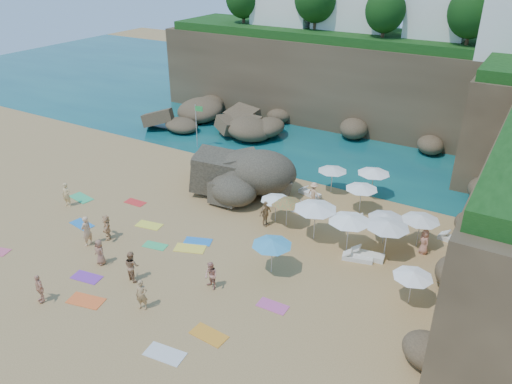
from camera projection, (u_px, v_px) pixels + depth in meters
The scene contains 51 objects.
ground at pixel (205, 231), 31.46m from camera, with size 120.00×120.00×0.00m, color tan.
seawater at pixel (367, 108), 54.45m from camera, with size 120.00×120.00×0.00m, color #0C4751.
cliff_back at pixel (373, 85), 47.90m from camera, with size 44.00×8.00×8.00m, color brown.
rock_promontory at pixel (210, 128), 48.75m from camera, with size 12.00×7.00×2.00m, color brown, non-canonical shape.
clifftop_buildings at pixel (395, 5), 44.80m from camera, with size 28.48×9.48×7.00m.
clifftop_trees at pixel (394, 14), 39.16m from camera, with size 35.60×23.82×4.40m.
marina_masts at pixel (239, 64), 60.64m from camera, with size 3.10×0.10×6.00m.
rock_outcrop at pixel (227, 194), 36.12m from camera, with size 7.82×5.86×3.13m, color brown, non-canonical shape.
flag_pole at pixel (197, 121), 43.09m from camera, with size 0.76×0.17×3.90m.
parasol_0 at pixel (276, 198), 31.86m from camera, with size 1.96×1.96×1.86m.
parasol_1 at pixel (333, 169), 35.58m from camera, with size 2.11×2.11×2.00m.
parasol_2 at pixel (386, 216), 29.43m from camera, with size 2.16×2.16×2.04m.
parasol_3 at pixel (374, 171), 34.84m from camera, with size 2.30×2.30×2.17m.
parasol_4 at pixel (388, 224), 28.02m from camera, with size 2.48×2.48×2.34m.
parasol_5 at pixel (362, 187), 32.89m from camera, with size 2.17×2.17×2.05m.
parasol_6 at pixel (287, 201), 31.30m from camera, with size 2.04×2.04×1.93m.
parasol_7 at pixel (421, 218), 29.10m from camera, with size 2.24×2.24×2.12m.
parasol_8 at pixel (349, 218), 28.58m from camera, with size 2.50×2.50×2.36m.
parasol_9 at pixel (316, 206), 29.66m from camera, with size 2.63×2.63×2.49m.
parasol_10 at pixel (272, 242), 26.75m from camera, with size 2.22×2.22×2.10m.
parasol_11 at pixel (413, 274), 24.50m from camera, with size 2.01×2.01×1.90m.
lounger_0 at pixel (306, 210), 33.65m from camera, with size 2.05×0.68×0.32m, color white.
lounger_1 at pixel (310, 193), 35.87m from camera, with size 1.71×0.57×0.27m, color white.
lounger_2 at pixel (369, 223), 32.10m from camera, with size 2.04×0.68×0.32m, color silver.
lounger_3 at pixel (358, 258), 28.58m from camera, with size 1.72×0.57×0.27m, color white.
lounger_4 at pixel (454, 240), 30.24m from camera, with size 1.84×0.61×0.29m, color white.
lounger_5 at pixel (367, 255), 28.79m from camera, with size 1.97×0.66×0.31m, color white.
towel_0 at pixel (82, 224), 32.21m from camera, with size 1.66×0.83×0.03m, color #2477C4.
towel_2 at pixel (86, 301), 25.39m from camera, with size 1.85×0.93×0.03m, color orange.
towel_3 at pixel (81, 198), 35.52m from camera, with size 1.84×0.92×0.03m, color #34B96F.
towel_4 at pixel (190, 248), 29.69m from camera, with size 1.83×0.92×0.03m, color yellow.
towel_6 at pixel (87, 277), 27.15m from camera, with size 1.64×0.82×0.03m, color purple.
towel_7 at pixel (135, 202), 34.90m from camera, with size 1.50×0.75×0.03m, color red.
towel_8 at pixel (198, 241), 30.39m from camera, with size 1.67×0.84×0.03m, color blue.
towel_9 at pixel (273, 306), 25.02m from camera, with size 1.56×0.78×0.03m, color #CC4F91.
towel_10 at pixel (209, 335), 23.19m from camera, with size 1.76×0.88×0.03m, color orange.
towel_11 at pixel (155, 246), 29.96m from camera, with size 1.45×0.73×0.03m, color #36BE6A.
towel_12 at pixel (149, 225), 32.12m from camera, with size 1.67×0.84×0.03m, color #F6EA40.
towel_13 at pixel (165, 354), 22.12m from camera, with size 1.82×0.91×0.03m, color silver.
person_stand_0 at pixel (67, 195), 34.11m from camera, with size 0.62×0.41×1.71m, color #E1B976.
person_stand_1 at pixel (132, 266), 26.64m from camera, with size 0.85×0.66×1.75m, color #A47652.
person_stand_2 at pixel (314, 193), 34.57m from camera, with size 0.99×0.41×1.54m, color #F0B788.
person_stand_3 at pixel (265, 214), 31.73m from camera, with size 1.01×0.42×1.73m, color #A98254.
person_stand_4 at pixel (424, 242), 28.95m from camera, with size 0.76×0.41×1.55m, color tan.
person_stand_5 at pixel (256, 163), 38.79m from camera, with size 1.67×0.48×1.80m, color tan.
person_stand_6 at pixel (86, 231), 29.66m from camera, with size 0.70×0.46×1.93m, color #DBA87C.
person_lie_1 at pixel (42, 298), 25.29m from camera, with size 0.92×1.57×0.38m, color #ECAB86.
person_lie_2 at pixel (101, 261), 28.22m from camera, with size 0.75×1.53×0.41m, color #96644B.
person_lie_3 at pixel (108, 235), 30.63m from camera, with size 1.46×1.57×0.42m, color #DFAA75.
person_lie_4 at pixel (143, 305), 24.79m from camera, with size 0.60×1.64×0.39m, color #AB8355.
person_lie_5 at pixel (211, 284), 26.17m from camera, with size 0.76×1.57×0.60m, color tan.
Camera 1 is at (16.60, -21.48, 16.43)m, focal length 35.00 mm.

